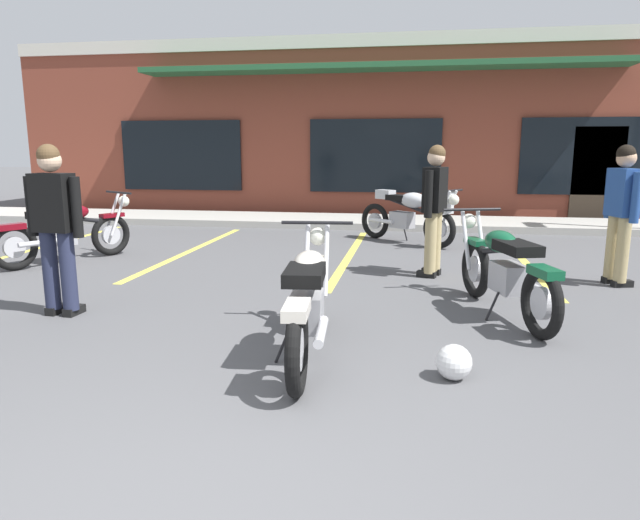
# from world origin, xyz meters

# --- Properties ---
(ground_plane) EXTENTS (80.00, 80.00, 0.00)m
(ground_plane) POSITION_xyz_m (0.00, 3.39, 0.00)
(ground_plane) COLOR #515154
(sidewalk_kerb) EXTENTS (22.00, 1.80, 0.14)m
(sidewalk_kerb) POSITION_xyz_m (0.00, 10.41, 0.07)
(sidewalk_kerb) COLOR #A8A59E
(sidewalk_kerb) RESTS_ON ground_plane
(brick_storefront_building) EXTENTS (18.03, 6.47, 4.20)m
(brick_storefront_building) POSITION_xyz_m (0.00, 14.61, 2.10)
(brick_storefront_building) COLOR brown
(brick_storefront_building) RESTS_ON ground_plane
(painted_stall_lines) EXTENTS (10.46, 4.80, 0.01)m
(painted_stall_lines) POSITION_xyz_m (0.00, 6.81, 0.00)
(painted_stall_lines) COLOR #DBCC4C
(painted_stall_lines) RESTS_ON ground_plane
(motorcycle_foreground_classic) EXTENTS (0.66, 2.11, 0.98)m
(motorcycle_foreground_classic) POSITION_xyz_m (0.17, 2.41, 0.46)
(motorcycle_foreground_classic) COLOR black
(motorcycle_foreground_classic) RESTS_ON ground_plane
(motorcycle_red_sportbike) EXTENTS (1.29, 1.90, 0.98)m
(motorcycle_red_sportbike) POSITION_xyz_m (-3.98, 5.58, 0.46)
(motorcycle_red_sportbike) COLOR black
(motorcycle_red_sportbike) RESTS_ON ground_plane
(motorcycle_silver_naked) EXTENTS (1.76, 1.52, 0.98)m
(motorcycle_silver_naked) POSITION_xyz_m (0.91, 8.05, 0.53)
(motorcycle_silver_naked) COLOR black
(motorcycle_silver_naked) RESTS_ON ground_plane
(motorcycle_blue_standard) EXTENTS (0.96, 2.05, 0.98)m
(motorcycle_blue_standard) POSITION_xyz_m (1.87, 3.86, 0.46)
(motorcycle_blue_standard) COLOR black
(motorcycle_blue_standard) RESTS_ON ground_plane
(person_in_black_shirt) EXTENTS (0.35, 0.61, 1.68)m
(person_in_black_shirt) POSITION_xyz_m (3.39, 5.38, 0.95)
(person_in_black_shirt) COLOR black
(person_in_black_shirt) RESTS_ON ground_plane
(person_by_back_row) EXTENTS (0.37, 0.60, 1.68)m
(person_by_back_row) POSITION_xyz_m (1.22, 5.52, 0.95)
(person_by_back_row) COLOR black
(person_by_back_row) RESTS_ON ground_plane
(person_near_building) EXTENTS (0.61, 0.29, 1.68)m
(person_near_building) POSITION_xyz_m (-2.45, 3.12, 0.95)
(person_near_building) COLOR black
(person_near_building) RESTS_ON ground_plane
(helmet_on_pavement) EXTENTS (0.26, 0.26, 0.26)m
(helmet_on_pavement) POSITION_xyz_m (1.29, 2.11, 0.13)
(helmet_on_pavement) COLOR silver
(helmet_on_pavement) RESTS_ON ground_plane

